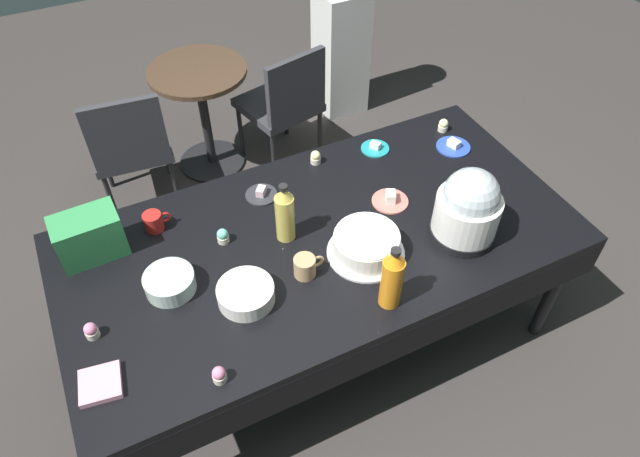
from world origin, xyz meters
TOP-DOWN VIEW (x-y plane):
  - ground at (0.00, 0.00)m, footprint 9.00×9.00m
  - potluck_table at (0.00, 0.00)m, footprint 2.20×1.10m
  - frosted_layer_cake at (0.13, -0.17)m, footprint 0.32×0.32m
  - slow_cooker at (0.55, -0.25)m, footprint 0.28×0.28m
  - glass_salad_bowl at (-0.65, 0.01)m, footprint 0.20×0.20m
  - ceramic_snack_bowl at (-0.40, -0.17)m, footprint 0.22×0.22m
  - dessert_plate_teal at (0.51, 0.41)m, footprint 0.14×0.14m
  - dessert_plate_charcoal at (-0.13, 0.35)m, footprint 0.15×0.15m
  - dessert_plate_sage at (0.74, -0.01)m, footprint 0.18×0.18m
  - dessert_plate_cobalt at (0.87, 0.25)m, footprint 0.17×0.17m
  - dessert_plate_coral at (0.38, 0.05)m, footprint 0.17×0.17m
  - cupcake_cocoa at (-0.61, -0.45)m, footprint 0.05×0.05m
  - cupcake_lemon at (-0.38, 0.16)m, footprint 0.05×0.05m
  - cupcake_mint at (0.90, 0.39)m, footprint 0.05×0.05m
  - cupcake_vanilla at (0.20, 0.45)m, footprint 0.05×0.05m
  - cupcake_rose at (-0.97, -0.08)m, footprint 0.05×0.05m
  - soda_bottle_orange_juice at (0.09, -0.42)m, footprint 0.08×0.08m
  - soda_bottle_ginger_ale at (-0.13, 0.07)m, footprint 0.08×0.08m
  - coffee_mug_tan at (-0.14, -0.16)m, footprint 0.13×0.09m
  - coffee_mug_red at (-0.62, 0.36)m, footprint 0.12×0.08m
  - soda_carton at (-0.88, 0.33)m, footprint 0.27×0.17m
  - paper_napkin_stack at (-0.98, -0.30)m, footprint 0.16×0.16m
  - maroon_chair_left at (-0.56, 1.35)m, footprint 0.48×0.48m
  - maroon_chair_right at (0.42, 1.35)m, footprint 0.53×0.53m
  - round_cafe_table at (-0.05, 1.58)m, footprint 0.60×0.60m
  - water_cooler at (1.05, 1.80)m, footprint 0.32×0.32m

SIDE VIEW (x-z plane):
  - ground at x=0.00m, z-range 0.00..0.00m
  - maroon_chair_left at x=-0.56m, z-range 0.07..0.92m
  - maroon_chair_right at x=0.42m, z-range 0.07..0.92m
  - round_cafe_table at x=-0.05m, z-range 0.14..0.86m
  - water_cooler at x=1.05m, z-range -0.03..1.21m
  - potluck_table at x=0.00m, z-range 0.31..1.06m
  - dessert_plate_teal at x=0.51m, z-range 0.74..0.78m
  - dessert_plate_cobalt at x=0.87m, z-range 0.74..0.78m
  - dessert_plate_sage at x=0.74m, z-range 0.74..0.78m
  - dessert_plate_charcoal at x=-0.13m, z-range 0.74..0.78m
  - paper_napkin_stack at x=-0.98m, z-range 0.75..0.77m
  - dessert_plate_coral at x=0.38m, z-range 0.74..0.79m
  - cupcake_cocoa at x=-0.61m, z-range 0.75..0.82m
  - cupcake_lemon at x=-0.38m, z-range 0.75..0.82m
  - cupcake_mint at x=0.90m, z-range 0.75..0.82m
  - cupcake_vanilla at x=0.20m, z-range 0.75..0.82m
  - cupcake_rose at x=-0.97m, z-range 0.75..0.82m
  - ceramic_snack_bowl at x=-0.40m, z-range 0.75..0.82m
  - glass_salad_bowl at x=-0.65m, z-range 0.75..0.83m
  - coffee_mug_red at x=-0.62m, z-range 0.75..0.83m
  - coffee_mug_tan at x=-0.14m, z-range 0.75..0.84m
  - frosted_layer_cake at x=0.13m, z-range 0.75..0.86m
  - soda_carton at x=-0.88m, z-range 0.75..0.95m
  - soda_bottle_ginger_ale at x=-0.13m, z-range 0.74..1.03m
  - soda_bottle_orange_juice at x=0.09m, z-range 0.74..1.04m
  - slow_cooker at x=0.55m, z-range 0.74..1.08m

